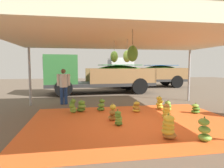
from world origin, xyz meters
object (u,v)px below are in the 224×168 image
object	(u,v)px
banana_bunch_3	(81,107)
banana_bunch_6	(166,112)
banana_bunch_10	(101,106)
banana_bunch_11	(196,109)
banana_bunch_0	(160,103)
banana_bunch_1	(168,106)
banana_bunch_2	(118,119)
banana_bunch_4	(204,131)
cargo_truck_far	(144,73)
banana_bunch_9	(169,128)
banana_bunch_7	(73,106)
banana_bunch_5	(113,113)
worker_0	(64,84)
cargo_truck_main	(96,74)
banana_bunch_8	(136,107)

from	to	relation	value
banana_bunch_3	banana_bunch_6	world-z (taller)	banana_bunch_6
banana_bunch_10	banana_bunch_11	xyz separation A→B (m)	(3.38, -0.99, -0.05)
banana_bunch_11	banana_bunch_0	bearing A→B (deg)	137.91
banana_bunch_1	banana_bunch_2	bearing A→B (deg)	-146.75
banana_bunch_4	banana_bunch_11	world-z (taller)	banana_bunch_4
cargo_truck_far	banana_bunch_9	bearing A→B (deg)	-106.14
banana_bunch_7	banana_bunch_3	bearing A→B (deg)	25.05
banana_bunch_0	cargo_truck_far	xyz separation A→B (m)	(2.20, 8.32, 0.97)
banana_bunch_5	worker_0	distance (m)	3.60
cargo_truck_main	banana_bunch_3	bearing A→B (deg)	-101.03
banana_bunch_1	banana_bunch_8	size ratio (longest dim) A/B	0.95
banana_bunch_1	worker_0	world-z (taller)	worker_0
worker_0	banana_bunch_6	bearing A→B (deg)	-41.65
banana_bunch_1	cargo_truck_main	xyz separation A→B (m)	(-2.28, 5.64, 1.02)
banana_bunch_11	banana_bunch_1	bearing A→B (deg)	149.62
banana_bunch_1	banana_bunch_9	size ratio (longest dim) A/B	0.71
banana_bunch_1	banana_bunch_11	size ratio (longest dim) A/B	1.06
cargo_truck_main	banana_bunch_7	bearing A→B (deg)	-104.04
banana_bunch_2	banana_bunch_6	xyz separation A→B (m)	(1.71, 0.46, 0.03)
banana_bunch_0	banana_bunch_8	world-z (taller)	banana_bunch_0
banana_bunch_4	banana_bunch_3	bearing A→B (deg)	128.70
banana_bunch_4	cargo_truck_main	xyz separation A→B (m)	(-1.74, 8.63, 0.96)
banana_bunch_3	banana_bunch_9	world-z (taller)	banana_bunch_9
banana_bunch_3	cargo_truck_far	size ratio (longest dim) A/B	0.07
banana_bunch_3	banana_bunch_4	world-z (taller)	banana_bunch_4
banana_bunch_3	banana_bunch_11	size ratio (longest dim) A/B	1.16
banana_bunch_7	worker_0	world-z (taller)	worker_0
banana_bunch_10	worker_0	size ratio (longest dim) A/B	0.30
banana_bunch_7	cargo_truck_far	xyz separation A→B (m)	(5.65, 8.44, 0.95)
banana_bunch_4	banana_bunch_6	bearing A→B (deg)	90.11
banana_bunch_9	cargo_truck_main	world-z (taller)	cargo_truck_main
banana_bunch_3	worker_0	size ratio (longest dim) A/B	0.29
banana_bunch_5	cargo_truck_main	bearing A→B (deg)	89.51
banana_bunch_10	cargo_truck_main	xyz separation A→B (m)	(0.25, 5.15, 1.00)
banana_bunch_2	banana_bunch_11	xyz separation A→B (m)	(3.10, 0.97, -0.04)
banana_bunch_3	banana_bunch_7	xyz separation A→B (m)	(-0.32, -0.15, 0.05)
banana_bunch_1	banana_bunch_9	bearing A→B (deg)	-115.29
banana_bunch_9	banana_bunch_11	size ratio (longest dim) A/B	1.49
banana_bunch_8	cargo_truck_far	world-z (taller)	cargo_truck_far
banana_bunch_8	banana_bunch_0	bearing A→B (deg)	16.93
banana_bunch_5	banana_bunch_11	xyz separation A→B (m)	(3.19, 0.46, -0.08)
banana_bunch_0	cargo_truck_far	size ratio (longest dim) A/B	0.09
banana_bunch_10	banana_bunch_5	bearing A→B (deg)	-82.46
banana_bunch_0	banana_bunch_4	size ratio (longest dim) A/B	0.95
banana_bunch_3	banana_bunch_6	xyz separation A→B (m)	(2.75, -1.46, 0.03)
banana_bunch_5	banana_bunch_9	distance (m)	2.04
banana_bunch_9	banana_bunch_10	distance (m)	3.42
banana_bunch_6	banana_bunch_9	bearing A→B (deg)	-113.56
banana_bunch_0	cargo_truck_main	bearing A→B (deg)	112.08
banana_bunch_7	cargo_truck_far	bearing A→B (deg)	56.21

